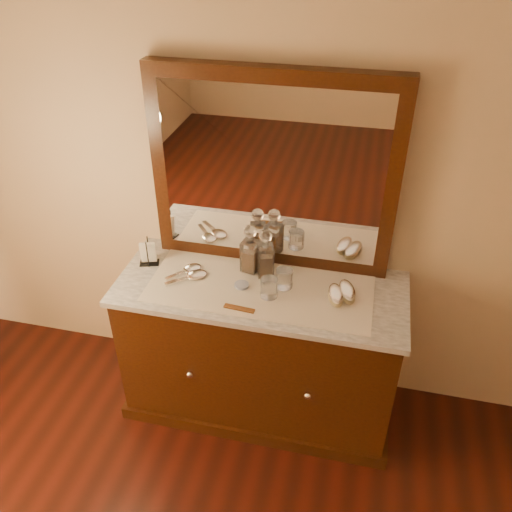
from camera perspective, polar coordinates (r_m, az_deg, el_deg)
name	(u,v)px	position (r m, az deg, el deg)	size (l,w,h in m)	color
dresser_cabinet	(260,351)	(2.89, 0.46, -10.23)	(1.40, 0.55, 0.82)	black
dresser_plinth	(260,396)	(3.16, 0.43, -14.99)	(1.46, 0.59, 0.08)	black
knob_left	(190,374)	(2.74, -7.18, -12.62)	(0.04, 0.04, 0.04)	silver
knob_right	(308,395)	(2.64, 5.63, -14.83)	(0.04, 0.04, 0.04)	silver
marble_top	(261,289)	(2.61, 0.50, -3.59)	(1.44, 0.59, 0.03)	white
mirror_frame	(272,173)	(2.54, 1.79, 8.96)	(1.20, 0.08, 1.00)	black
mirror_glass	(271,176)	(2.51, 1.63, 8.64)	(1.06, 0.01, 0.86)	white
lace_runner	(260,289)	(2.59, 0.40, -3.56)	(1.10, 0.45, 0.00)	silver
pin_dish	(242,285)	(2.60, -1.57, -3.17)	(0.07, 0.07, 0.01)	white
comb	(239,308)	(2.46, -1.83, -5.70)	(0.15, 0.03, 0.01)	brown
napkin_rack	(148,254)	(2.79, -11.61, 0.23)	(0.11, 0.09, 0.15)	black
decanter_left	(250,253)	(2.65, -0.62, 0.31)	(0.10, 0.10, 0.27)	brown
decanter_right	(265,258)	(2.62, 1.03, -0.19)	(0.10, 0.10, 0.26)	brown
brush_near	(336,295)	(2.54, 8.65, -4.21)	(0.10, 0.17, 0.04)	tan
brush_far	(347,292)	(2.56, 9.85, -3.84)	(0.12, 0.18, 0.05)	tan
hand_mirror_outer	(189,269)	(2.72, -7.28, -1.46)	(0.17, 0.19, 0.02)	silver
hand_mirror_inner	(193,276)	(2.67, -6.85, -2.14)	(0.20, 0.19, 0.02)	silver
tumblers	(277,283)	(2.54, 2.26, -2.94)	(0.14, 0.18, 0.10)	white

